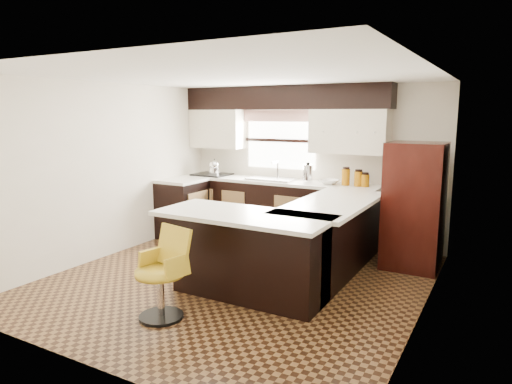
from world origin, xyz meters
The scene contains 30 objects.
floor centered at (0.00, 0.00, 0.00)m, with size 4.40×4.40×0.00m, color #49301A.
ceiling centered at (0.00, 0.00, 2.40)m, with size 4.40×4.40×0.00m, color silver.
wall_back centered at (0.00, 2.20, 1.20)m, with size 4.40×4.40×0.00m, color beige.
wall_front centered at (0.00, -2.20, 1.20)m, with size 4.40×4.40×0.00m, color beige.
wall_left centered at (-2.10, 0.00, 1.20)m, with size 4.40×4.40×0.00m, color beige.
wall_right centered at (2.10, 0.00, 1.20)m, with size 4.40×4.40×0.00m, color beige.
base_cab_back centered at (-0.45, 1.90, 0.45)m, with size 3.30×0.60×0.90m, color black.
base_cab_left centered at (-1.80, 1.25, 0.45)m, with size 0.60×0.70×0.90m, color black.
counter_back centered at (-0.45, 1.90, 0.92)m, with size 3.30×0.60×0.04m, color silver.
counter_left centered at (-1.80, 1.25, 0.92)m, with size 0.60×0.70×0.04m, color silver.
soffit centered at (-0.40, 2.03, 2.22)m, with size 3.40×0.35×0.36m, color black.
upper_cab_left centered at (-1.62, 2.03, 1.72)m, with size 0.94×0.35×0.64m, color beige.
upper_cab_right centered at (0.68, 2.03, 1.72)m, with size 1.14×0.35×0.64m, color beige.
window_pane centered at (-0.50, 2.18, 1.55)m, with size 1.20×0.02×0.90m, color white.
valance centered at (-0.50, 2.14, 1.94)m, with size 1.30×0.06×0.18m, color #D19B93.
sink centered at (-0.50, 1.88, 0.96)m, with size 0.75×0.45×0.03m, color #B2B2B7.
dishwasher centered at (0.55, 1.61, 0.43)m, with size 0.58×0.03×0.78m, color black.
cooktop centered at (-1.65, 1.88, 0.96)m, with size 0.58×0.50×0.03m, color black.
peninsula_long centered at (0.90, 0.62, 0.45)m, with size 0.60×1.95×0.90m, color black.
peninsula_return centered at (0.38, -0.35, 0.45)m, with size 1.65×0.60×0.90m, color black.
counter_pen_long centered at (0.95, 0.62, 0.92)m, with size 0.84×1.95×0.04m, color silver.
counter_pen_return centered at (0.35, -0.44, 0.92)m, with size 1.89×0.84×0.04m, color silver.
refrigerator centered at (1.73, 1.51, 0.81)m, with size 0.70×0.67×1.62m, color black.
bar_chair centered at (-0.11, -1.25, 0.44)m, with size 0.47×0.47×0.89m, color gold, non-canonical shape.
kettle centered at (-1.60, 1.88, 1.10)m, with size 0.19×0.19×0.25m, color silver, non-canonical shape.
percolator centered at (0.10, 1.90, 1.08)m, with size 0.14×0.14×0.27m, color silver.
mixing_bowl centered at (0.44, 1.90, 0.98)m, with size 0.28×0.28×0.07m, color white.
canister_large centered at (0.69, 1.92, 1.06)m, with size 0.12×0.12×0.24m, color #955905.
canister_med centered at (0.87, 1.92, 1.05)m, with size 0.12×0.12×0.21m, color #955905.
canister_small centered at (0.97, 1.92, 1.03)m, with size 0.12×0.12×0.18m, color #955905.
Camera 1 is at (2.75, -4.46, 1.98)m, focal length 32.00 mm.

